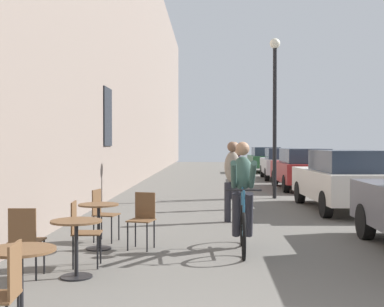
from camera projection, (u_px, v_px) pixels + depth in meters
building_facade_left at (111, 24)px, 16.62m from camera, size 0.54×68.00×11.26m
cafe_table_near at (21, 270)px, 4.62m from camera, size 0.64×0.64×0.72m
cafe_chair_near_toward_street at (2, 290)px, 4.01m from camera, size 0.41×0.41×0.89m
cafe_table_mid at (76, 236)px, 6.33m from camera, size 0.64×0.64×0.72m
cafe_chair_mid_toward_street at (25, 237)px, 6.27m from camera, size 0.39×0.39×0.89m
cafe_chair_mid_toward_wall at (81, 229)px, 6.89m from camera, size 0.41×0.41×0.89m
cafe_table_far at (99, 216)px, 8.04m from camera, size 0.64×0.64×0.72m
cafe_chair_far_toward_street at (143, 216)px, 8.10m from camera, size 0.46×0.46×0.89m
cafe_chair_far_toward_wall at (102, 211)px, 8.68m from camera, size 0.45×0.45×0.89m
cyclist_on_bicycle at (243, 199)px, 7.97m from camera, size 0.52×1.76×1.74m
pedestrian_near at (232, 177)px, 10.82m from camera, size 0.35×0.25×1.72m
pedestrian_mid at (239, 174)px, 12.89m from camera, size 0.35×0.26×1.59m
pedestrian_far at (235, 167)px, 15.38m from camera, size 0.37×0.29×1.73m
street_lamp at (275, 97)px, 15.46m from camera, size 0.32×0.32×4.90m
parked_car_second at (345, 179)px, 12.72m from camera, size 1.90×4.32×1.52m
parked_car_third at (302, 168)px, 18.62m from camera, size 1.81×4.23×1.50m
parked_car_fourth at (281, 163)px, 23.90m from camera, size 1.87×4.20×1.48m
parked_car_fifth at (265, 159)px, 29.93m from camera, size 1.77×4.17×1.48m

